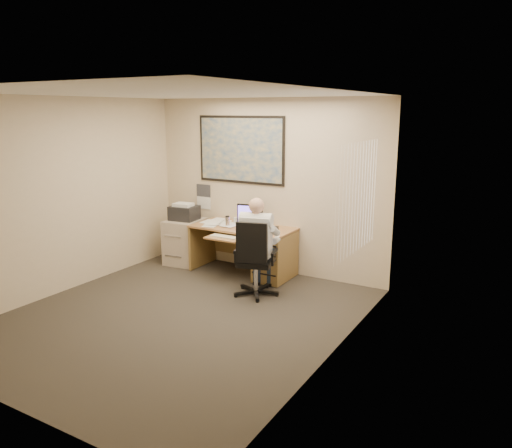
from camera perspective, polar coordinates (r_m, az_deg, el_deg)
The scene contains 8 objects.
room_shell at distance 5.98m, azimuth -9.27°, elevation 1.51°, with size 4.00×4.50×2.70m.
desk at distance 7.65m, azimuth 0.72°, elevation -2.85°, with size 1.60×0.97×1.08m.
world_map at distance 7.97m, azimuth -1.77°, elevation 8.48°, with size 1.56×0.03×1.06m, color #1E4C93.
wall_calendar at distance 8.50m, azimuth -6.01°, elevation 3.11°, with size 0.28×0.01×0.42m, color white.
window_blinds at distance 5.68m, azimuth 11.61°, elevation 2.88°, with size 0.06×1.40×1.30m, color beige, non-canonical shape.
filing_cabinet at distance 8.42m, azimuth -8.11°, elevation -1.51°, with size 0.60×0.69×1.02m.
office_chair at distance 6.90m, azimuth -0.31°, elevation -5.69°, with size 0.79×0.79×1.07m.
person at distance 6.85m, azimuth 0.12°, elevation -2.62°, with size 0.57×0.81×1.36m, color white, non-canonical shape.
Camera 1 is at (3.74, -4.52, 2.51)m, focal length 35.00 mm.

